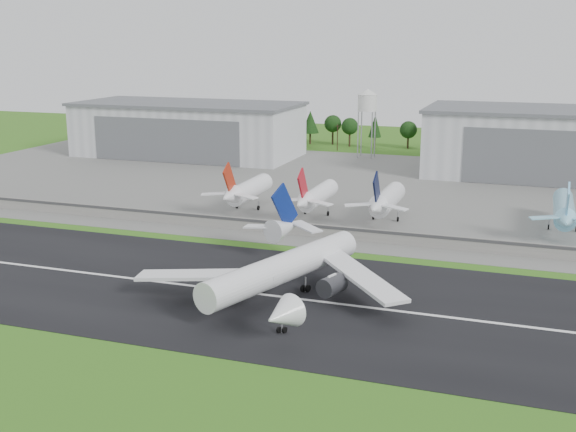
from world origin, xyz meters
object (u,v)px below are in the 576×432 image
at_px(main_airliner, 283,275).
at_px(parked_jet_red_b, 315,196).
at_px(parked_jet_red_a, 246,191).
at_px(parked_jet_navy, 385,201).
at_px(parked_jet_skyblue, 564,210).

distance_m(main_airliner, parked_jet_red_b, 68.41).
relative_size(parked_jet_red_a, parked_jet_red_b, 1.00).
bearing_deg(parked_jet_navy, parked_jet_red_b, -179.88).
relative_size(parked_jet_red_a, parked_jet_navy, 1.00).
distance_m(main_airliner, parked_jet_skyblue, 89.64).
bearing_deg(parked_jet_red_b, parked_jet_red_a, 179.89).
bearing_deg(parked_jet_red_b, main_airliner, -78.11).
bearing_deg(parked_jet_skyblue, parked_jet_red_b, -175.75).
xyz_separation_m(main_airliner, parked_jet_red_a, (-35.86, 66.97, 1.25)).
xyz_separation_m(parked_jet_red_a, parked_jet_skyblue, (89.30, 4.98, -0.15)).
xyz_separation_m(parked_jet_red_a, parked_jet_red_b, (21.76, -0.04, -0.22)).
xyz_separation_m(parked_jet_red_b, parked_jet_navy, (20.46, 0.04, 0.25)).
relative_size(parked_jet_navy, parked_jet_skyblue, 0.84).
height_order(parked_jet_red_b, parked_jet_navy, parked_jet_navy).
bearing_deg(parked_jet_navy, parked_jet_skyblue, 6.04).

